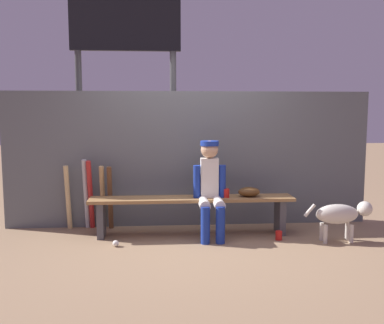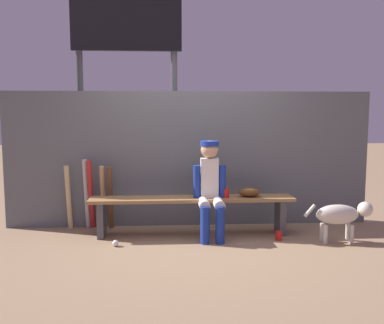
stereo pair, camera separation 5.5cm
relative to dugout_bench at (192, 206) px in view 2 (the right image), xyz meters
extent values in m
plane|color=#937556|center=(0.00, 0.00, -0.38)|extent=(30.00, 30.00, 0.00)
cube|color=#595E63|center=(0.00, 0.50, 0.54)|extent=(4.97, 0.03, 1.84)
cube|color=olive|center=(0.00, 0.00, 0.09)|extent=(2.58, 0.36, 0.04)
cube|color=#4C4C51|center=(-1.14, 0.00, -0.16)|extent=(0.08, 0.29, 0.45)
cube|color=#4C4C51|center=(1.14, 0.00, -0.16)|extent=(0.08, 0.29, 0.45)
cube|color=silver|center=(0.22, 0.00, 0.36)|extent=(0.22, 0.13, 0.50)
sphere|color=tan|center=(0.22, 0.00, 0.71)|extent=(0.22, 0.22, 0.22)
cylinder|color=#193399|center=(0.22, 0.00, 0.79)|extent=(0.23, 0.23, 0.06)
cylinder|color=silver|center=(0.13, -0.19, 0.07)|extent=(0.13, 0.38, 0.13)
cylinder|color=#193399|center=(0.13, -0.38, -0.16)|extent=(0.11, 0.11, 0.45)
cylinder|color=#193399|center=(0.06, -0.02, 0.31)|extent=(0.09, 0.09, 0.42)
cylinder|color=silver|center=(0.31, -0.19, 0.07)|extent=(0.13, 0.38, 0.13)
cylinder|color=#193399|center=(0.31, -0.38, -0.16)|extent=(0.11, 0.11, 0.45)
cylinder|color=#193399|center=(0.38, -0.02, 0.31)|extent=(0.09, 0.09, 0.42)
ellipsoid|color=#593819|center=(0.73, 0.00, 0.17)|extent=(0.28, 0.20, 0.12)
cylinder|color=brown|center=(-1.06, 0.33, 0.05)|extent=(0.07, 0.21, 0.85)
cylinder|color=tan|center=(-1.17, 0.39, 0.05)|extent=(0.07, 0.27, 0.86)
cylinder|color=#B22323|center=(-1.32, 0.36, 0.09)|extent=(0.07, 0.27, 0.94)
cylinder|color=#B7B7BC|center=(-1.39, 0.39, 0.09)|extent=(0.07, 0.22, 0.95)
cylinder|color=tan|center=(-1.62, 0.38, 0.05)|extent=(0.09, 0.17, 0.86)
sphere|color=white|center=(-0.92, -0.41, -0.34)|extent=(0.07, 0.07, 0.07)
cylinder|color=red|center=(1.05, -0.30, -0.33)|extent=(0.08, 0.08, 0.11)
cylinder|color=red|center=(0.43, -0.04, 0.16)|extent=(0.08, 0.08, 0.11)
cylinder|color=#3F3F42|center=(-1.63, 1.51, 0.86)|extent=(0.10, 0.10, 2.49)
cylinder|color=#3F3F42|center=(-0.18, 1.51, 0.86)|extent=(0.10, 0.10, 2.49)
cube|color=black|center=(-0.91, 1.51, 2.52)|extent=(1.69, 0.08, 0.83)
ellipsoid|color=beige|center=(1.72, -0.42, -0.04)|extent=(0.52, 0.20, 0.24)
sphere|color=beige|center=(2.06, -0.42, 0.02)|extent=(0.18, 0.18, 0.18)
cylinder|color=beige|center=(1.38, -0.42, 0.01)|extent=(0.15, 0.04, 0.16)
cylinder|color=beige|center=(1.88, -0.36, -0.27)|extent=(0.05, 0.05, 0.22)
cylinder|color=beige|center=(1.88, -0.48, -0.27)|extent=(0.05, 0.05, 0.22)
cylinder|color=beige|center=(1.56, -0.36, -0.27)|extent=(0.05, 0.05, 0.22)
cylinder|color=beige|center=(1.56, -0.48, -0.27)|extent=(0.05, 0.05, 0.22)
camera|label=1|loc=(-0.41, -5.39, 1.20)|focal=40.74mm
camera|label=2|loc=(-0.35, -5.40, 1.20)|focal=40.74mm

